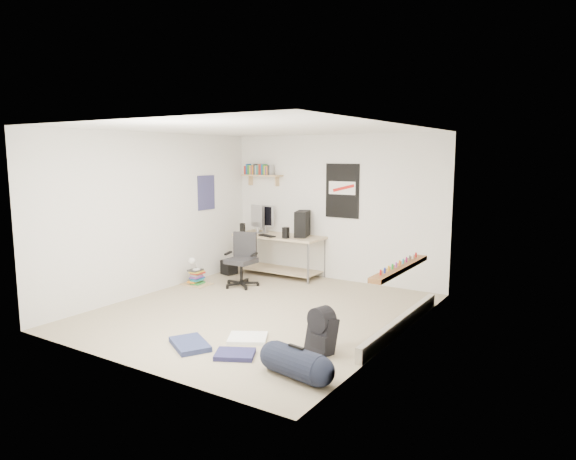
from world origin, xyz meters
The scene contains 26 objects.
floor centered at (0.00, 0.00, -0.01)m, with size 4.00×4.50×0.01m, color gray.
ceiling centered at (0.00, 0.00, 2.50)m, with size 4.00×4.50×0.01m, color white.
back_wall centered at (0.00, 2.25, 1.25)m, with size 4.00×0.01×2.50m, color silver.
left_wall centered at (-2.00, 0.00, 1.25)m, with size 0.01×4.50×2.50m, color silver.
right_wall centered at (2.00, 0.00, 1.25)m, with size 0.01×4.50×2.50m, color silver.
desk centered at (-0.94, 1.97, 0.36)m, with size 1.64×0.72×0.75m, color tan.
monitor_left centered at (-1.37, 1.88, 0.95)m, with size 0.36×0.09×0.40m, color #999A9E.
monitor_right centered at (-1.30, 2.00, 0.94)m, with size 0.35×0.09×0.39m, color #AEADB3.
pc_tower centered at (-0.50, 2.00, 0.97)m, with size 0.20×0.42×0.44m, color black.
keyboard centered at (-1.02, 1.67, 0.76)m, with size 0.35×0.12×0.02m, color black.
speaker_left centered at (-1.66, 1.80, 0.83)m, with size 0.08×0.08×0.17m, color black.
speaker_right centered at (-0.63, 1.67, 0.84)m, with size 0.09×0.09×0.19m, color black.
office_chair centered at (-1.05, 0.96, 0.49)m, with size 0.58×0.58×0.89m, color #252528.
wall_shelf centered at (-1.45, 2.14, 1.78)m, with size 0.80×0.22×0.24m, color tan.
poster_back_wall centered at (0.15, 2.23, 1.55)m, with size 0.62×0.03×0.92m, color black.
poster_left_wall centered at (-1.99, 1.20, 1.50)m, with size 0.02×0.42×0.60m, color navy.
window centered at (1.95, 0.30, 1.45)m, with size 0.10×1.50×1.26m, color brown.
baseboard_heater centered at (1.96, 0.30, 0.09)m, with size 0.08×2.50×0.18m, color #B7B2A8.
backpack centered at (1.46, -0.83, 0.20)m, with size 0.30×0.24×0.40m, color black.
duffel_bag centered at (1.57, -1.55, 0.14)m, with size 0.30×0.30×0.59m, color black.
tshirt centered at (0.54, -0.97, 0.02)m, with size 0.44×0.38×0.04m, color white.
jeans_a centered at (0.12, -1.51, 0.03)m, with size 0.55×0.35×0.06m, color navy.
jeans_b centered at (0.73, -1.46, 0.03)m, with size 0.42×0.31×0.05m, color #22234F.
book_stack centered at (-1.75, 0.65, 0.15)m, with size 0.39×0.32×0.27m, color olive.
desk_lamp centered at (-1.73, 0.63, 0.38)m, with size 0.13×0.21×0.21m, color white.
subwoofer centered at (-1.75, 1.51, 0.14)m, with size 0.23×0.23×0.26m, color black.
Camera 1 is at (4.06, -5.60, 2.16)m, focal length 32.00 mm.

